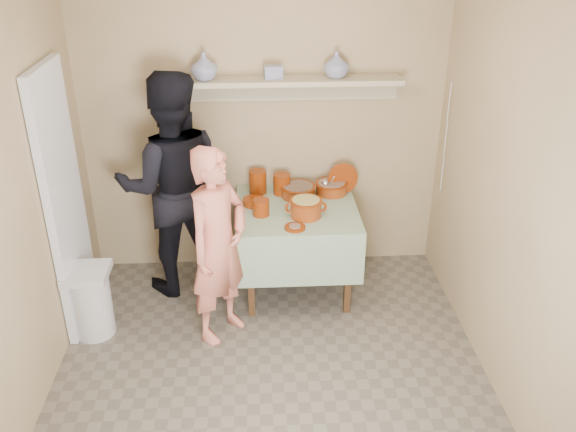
{
  "coord_description": "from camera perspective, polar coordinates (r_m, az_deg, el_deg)",
  "views": [
    {
      "loc": [
        -0.07,
        -3.12,
        2.9
      ],
      "look_at": [
        0.15,
        0.75,
        0.95
      ],
      "focal_mm": 38.0,
      "sensor_mm": 36.0,
      "label": 1
    }
  ],
  "objects": [
    {
      "name": "ladle",
      "position": [
        5.07,
        3.55,
        3.11
      ],
      "size": [
        0.08,
        0.26,
        0.19
      ],
      "color": "silver",
      "rests_on": "cazuela_meat_b"
    },
    {
      "name": "trash_bin",
      "position": [
        4.83,
        -17.94,
        -7.59
      ],
      "size": [
        0.32,
        0.32,
        0.56
      ],
      "color": "silver",
      "rests_on": "ground"
    },
    {
      "name": "vase_right",
      "position": [
        4.9,
        4.55,
        13.95
      ],
      "size": [
        0.24,
        0.24,
        0.21
      ],
      "primitive_type": "imported",
      "rotation": [
        0.0,
        0.0,
        -0.27
      ],
      "color": "navy",
      "rests_on": "wall_shelf"
    },
    {
      "name": "bowl_stack",
      "position": [
        4.75,
        -2.55,
        0.81
      ],
      "size": [
        0.13,
        0.13,
        0.13
      ],
      "primitive_type": "cylinder",
      "color": "#671D01",
      "rests_on": "serving_table"
    },
    {
      "name": "electrical_cord",
      "position": [
        5.12,
        14.55,
        7.06
      ],
      "size": [
        0.01,
        0.05,
        0.9
      ],
      "color": "silver",
      "rests_on": "wall_shelf"
    },
    {
      "name": "ground",
      "position": [
        4.26,
        -1.5,
        -16.22
      ],
      "size": [
        3.5,
        3.5,
        0.0
      ],
      "primitive_type": "plane",
      "color": "#625A4D",
      "rests_on": "ground"
    },
    {
      "name": "vase_left",
      "position": [
        4.86,
        -7.86,
        13.72
      ],
      "size": [
        0.28,
        0.28,
        0.21
      ],
      "primitive_type": "imported",
      "rotation": [
        0.0,
        0.0,
        0.55
      ],
      "color": "navy",
      "rests_on": "wall_shelf"
    },
    {
      "name": "cazuela_meat_b",
      "position": [
        5.13,
        4.09,
        2.75
      ],
      "size": [
        0.28,
        0.28,
        0.1
      ],
      "color": "maroon",
      "rests_on": "serving_table"
    },
    {
      "name": "person_cook",
      "position": [
        4.39,
        -6.52,
        -2.8
      ],
      "size": [
        0.62,
        0.65,
        1.5
      ],
      "primitive_type": "imported",
      "rotation": [
        0.0,
        0.0,
        0.89
      ],
      "color": "#DA735E",
      "rests_on": "ground"
    },
    {
      "name": "ceramic_box",
      "position": [
        4.87,
        -1.41,
        13.31
      ],
      "size": [
        0.15,
        0.12,
        0.1
      ],
      "primitive_type": "cube",
      "rotation": [
        0.0,
        0.0,
        0.14
      ],
      "color": "navy",
      "rests_on": "wall_shelf"
    },
    {
      "name": "plate_stack_b",
      "position": [
        5.1,
        -0.58,
        3.01
      ],
      "size": [
        0.14,
        0.14,
        0.17
      ],
      "primitive_type": "cylinder",
      "color": "#671D01",
      "rests_on": "serving_table"
    },
    {
      "name": "empty_bowl",
      "position": [
        4.94,
        -3.21,
        1.35
      ],
      "size": [
        0.18,
        0.18,
        0.05
      ],
      "primitive_type": "cylinder",
      "color": "#671D01",
      "rests_on": "serving_table"
    },
    {
      "name": "front_plate",
      "position": [
        4.56,
        0.65,
        -1.06
      ],
      "size": [
        0.16,
        0.16,
        0.03
      ],
      "color": "#671D01",
      "rests_on": "serving_table"
    },
    {
      "name": "propped_lid",
      "position": [
        5.15,
        5.16,
        3.52
      ],
      "size": [
        0.27,
        0.1,
        0.26
      ],
      "primitive_type": "cylinder",
      "rotation": [
        1.39,
        0.0,
        0.15
      ],
      "color": "#671D01",
      "rests_on": "serving_table"
    },
    {
      "name": "serving_table",
      "position": [
        4.95,
        0.81,
        -0.4
      ],
      "size": [
        0.97,
        0.97,
        0.76
      ],
      "color": "#4C2D16",
      "rests_on": "ground"
    },
    {
      "name": "tile_panel",
      "position": [
        4.7,
        -20.15,
        1.14
      ],
      "size": [
        0.06,
        0.7,
        2.0
      ],
      "primitive_type": "cube",
      "color": "silver",
      "rests_on": "ground"
    },
    {
      "name": "plate_stack_a",
      "position": [
        5.12,
        -2.84,
        3.22
      ],
      "size": [
        0.15,
        0.15,
        0.2
      ],
      "primitive_type": "cylinder",
      "color": "#671D01",
      "rests_on": "serving_table"
    },
    {
      "name": "cazuela_rice",
      "position": [
        4.72,
        1.68,
        0.9
      ],
      "size": [
        0.33,
        0.25,
        0.14
      ],
      "color": "maroon",
      "rests_on": "serving_table"
    },
    {
      "name": "cazuela_meat_a",
      "position": [
        5.06,
        0.94,
        2.44
      ],
      "size": [
        0.3,
        0.3,
        0.1
      ],
      "color": "maroon",
      "rests_on": "serving_table"
    },
    {
      "name": "wall_shelf",
      "position": [
        4.93,
        -0.01,
        12.32
      ],
      "size": [
        1.8,
        0.25,
        0.21
      ],
      "color": "tan",
      "rests_on": "room_shell"
    },
    {
      "name": "room_shell",
      "position": [
        3.37,
        -1.83,
        4.24
      ],
      "size": [
        3.04,
        3.54,
        2.62
      ],
      "color": "tan",
      "rests_on": "ground"
    },
    {
      "name": "person_helper",
      "position": [
        4.96,
        -10.75,
        2.79
      ],
      "size": [
        0.99,
        0.82,
        1.85
      ],
      "primitive_type": "imported",
      "rotation": [
        0.0,
        0.0,
        -3.0
      ],
      "color": "black",
      "rests_on": "ground"
    }
  ]
}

